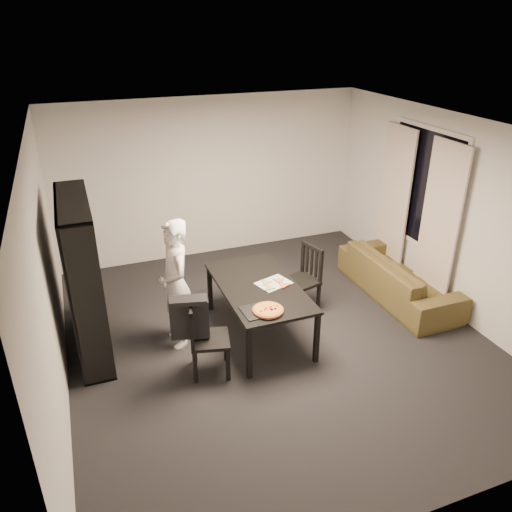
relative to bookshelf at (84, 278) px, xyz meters
name	(u,v)px	position (x,y,z in m)	size (l,w,h in m)	color
room	(277,243)	(2.16, -0.60, 0.35)	(5.01, 5.51, 2.61)	black
window_pane	(424,188)	(4.64, 0.00, 0.55)	(0.02, 1.40, 1.60)	black
window_frame	(423,188)	(4.64, 0.00, 0.55)	(0.03, 1.52, 1.72)	white
curtain_left	(439,225)	(4.56, -0.52, 0.20)	(0.03, 0.70, 2.25)	beige
curtain_right	(394,201)	(4.56, 0.52, 0.20)	(0.03, 0.70, 2.25)	beige
bookshelf	(84,278)	(0.00, 0.00, 0.00)	(0.35, 1.50, 1.90)	black
dining_table	(259,290)	(1.99, -0.45, -0.32)	(0.92, 1.66, 0.69)	black
chair_left	(202,334)	(1.12, -0.95, -0.43)	(0.51, 0.51, 0.91)	black
chair_right	(305,274)	(2.80, -0.10, -0.42)	(0.52, 0.52, 0.92)	black
draped_jacket	(189,317)	(1.00, -0.92, -0.20)	(0.43, 0.27, 0.50)	black
person	(176,284)	(1.00, -0.26, -0.14)	(0.59, 0.39, 1.62)	white
baking_tray	(260,310)	(1.80, -0.99, -0.25)	(0.40, 0.32, 0.01)	black
pepperoni_pizza	(268,310)	(1.87, -1.05, -0.23)	(0.35, 0.35, 0.03)	brown
kitchen_towel	(274,283)	(2.18, -0.46, -0.26)	(0.40, 0.30, 0.01)	silver
pizza_slices	(274,284)	(2.17, -0.50, -0.24)	(0.37, 0.31, 0.01)	gold
sofa	(398,277)	(4.21, -0.26, -0.65)	(2.06, 0.81, 0.60)	#3F2F19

